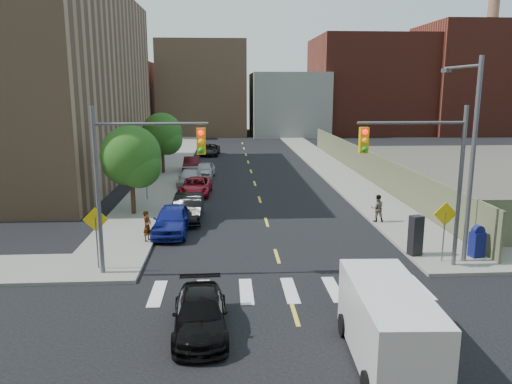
{
  "coord_description": "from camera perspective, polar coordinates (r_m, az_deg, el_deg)",
  "views": [
    {
      "loc": [
        -2.31,
        -14.01,
        7.71
      ],
      "look_at": [
        -0.67,
        13.1,
        2.0
      ],
      "focal_mm": 35.0,
      "sensor_mm": 36.0,
      "label": 1
    }
  ],
  "objects": [
    {
      "name": "black_sedan",
      "position": [
        16.48,
        -6.39,
        -13.7
      ],
      "size": [
        1.91,
        4.3,
        1.23
      ],
      "primitive_type": "imported",
      "rotation": [
        0.0,
        0.0,
        0.05
      ],
      "color": "black",
      "rests_on": "ground"
    },
    {
      "name": "payphone",
      "position": [
        24.01,
        17.78,
        -4.75
      ],
      "size": [
        0.65,
        0.59,
        1.85
      ],
      "primitive_type": "cube",
      "rotation": [
        0.0,
        0.0,
        0.28
      ],
      "color": "black",
      "rests_on": "sidewalk_ne"
    },
    {
      "name": "signal_ne",
      "position": [
        21.89,
        18.88,
        2.88
      ],
      "size": [
        4.59,
        0.3,
        7.0
      ],
      "color": "#59595E",
      "rests_on": "ground"
    },
    {
      "name": "mailbox",
      "position": [
        24.83,
        23.95,
        -5.18
      ],
      "size": [
        0.7,
        0.6,
        1.47
      ],
      "rotation": [
        0.0,
        0.0,
        0.27
      ],
      "color": "navy",
      "rests_on": "sidewalk_ne"
    },
    {
      "name": "bg_bldg_midwest",
      "position": [
        86.09,
        -6.04,
        11.67
      ],
      "size": [
        14.0,
        16.0,
        15.0
      ],
      "primitive_type": "cube",
      "color": "#8C6B4C",
      "rests_on": "ground"
    },
    {
      "name": "parked_car_blue",
      "position": [
        27.07,
        -9.55,
        -3.16
      ],
      "size": [
        2.01,
        4.57,
        1.53
      ],
      "primitive_type": "imported",
      "rotation": [
        0.0,
        0.0,
        -0.05
      ],
      "color": "navy",
      "rests_on": "ground"
    },
    {
      "name": "bg_bldg_fareast",
      "position": [
        93.19,
        22.67,
        11.77
      ],
      "size": [
        14.0,
        16.0,
        18.0
      ],
      "primitive_type": "cube",
      "color": "#592319",
      "rests_on": "ground"
    },
    {
      "name": "fence_north",
      "position": [
        44.14,
        12.26,
        3.19
      ],
      "size": [
        0.12,
        44.0,
        2.5
      ],
      "primitive_type": "cube",
      "color": "#5B5D41",
      "rests_on": "ground"
    },
    {
      "name": "tree_west_far",
      "position": [
        45.61,
        -10.68,
        6.34
      ],
      "size": [
        3.66,
        3.64,
        5.52
      ],
      "color": "#332114",
      "rests_on": "ground"
    },
    {
      "name": "pedestrian_east",
      "position": [
        29.37,
        13.7,
        -1.81
      ],
      "size": [
        0.81,
        0.65,
        1.57
      ],
      "primitive_type": "imported",
      "rotation": [
        0.0,
        0.0,
        3.06
      ],
      "color": "gray",
      "rests_on": "sidewalk_ne"
    },
    {
      "name": "parked_car_white",
      "position": [
        43.58,
        -5.9,
        2.53
      ],
      "size": [
        1.94,
        4.13,
        1.37
      ],
      "primitive_type": "imported",
      "rotation": [
        0.0,
        0.0,
        -0.08
      ],
      "color": "#B5B5B5",
      "rests_on": "ground"
    },
    {
      "name": "warn_sign_midwest",
      "position": [
        34.92,
        -12.46,
        2.17
      ],
      "size": [
        1.06,
        0.06,
        2.83
      ],
      "color": "#59595E",
      "rests_on": "ground"
    },
    {
      "name": "tree_west_near",
      "position": [
        30.88,
        -14.08,
        3.64
      ],
      "size": [
        3.66,
        3.64,
        5.52
      ],
      "color": "#332114",
      "rests_on": "ground"
    },
    {
      "name": "parked_car_black",
      "position": [
        29.7,
        -7.72,
        -1.78
      ],
      "size": [
        1.6,
        4.59,
        1.51
      ],
      "primitive_type": "imported",
      "rotation": [
        0.0,
        0.0,
        0.0
      ],
      "color": "black",
      "rests_on": "ground"
    },
    {
      "name": "streetlight_ne",
      "position": [
        23.53,
        23.18,
        4.85
      ],
      "size": [
        0.25,
        3.7,
        9.0
      ],
      "color": "#59595E",
      "rests_on": "ground"
    },
    {
      "name": "bg_bldg_east",
      "position": [
        89.38,
        12.59,
        11.78
      ],
      "size": [
        18.0,
        18.0,
        16.0
      ],
      "primitive_type": "cube",
      "color": "#592319",
      "rests_on": "ground"
    },
    {
      "name": "warn_sign_ne",
      "position": [
        23.32,
        20.77,
        -3.1
      ],
      "size": [
        1.06,
        0.06,
        2.83
      ],
      "color": "#59595E",
      "rests_on": "ground"
    },
    {
      "name": "bg_bldg_center",
      "position": [
        84.68,
        3.59,
        10.01
      ],
      "size": [
        12.0,
        16.0,
        10.0
      ],
      "primitive_type": "cube",
      "color": "gray",
      "rests_on": "ground"
    },
    {
      "name": "sidewalk_nw",
      "position": [
        56.29,
        -8.99,
        3.93
      ],
      "size": [
        3.5,
        73.0,
        0.15
      ],
      "primitive_type": "cube",
      "color": "gray",
      "rests_on": "ground"
    },
    {
      "name": "bg_bldg_west",
      "position": [
        86.3,
        -16.92,
        10.23
      ],
      "size": [
        14.0,
        18.0,
        12.0
      ],
      "primitive_type": "cube",
      "color": "#592319",
      "rests_on": "ground"
    },
    {
      "name": "parked_car_silver",
      "position": [
        40.04,
        -7.61,
        1.6
      ],
      "size": [
        1.81,
        4.42,
        1.28
      ],
      "primitive_type": "imported",
      "rotation": [
        0.0,
        0.0,
        -0.0
      ],
      "color": "#ACAEB4",
      "rests_on": "ground"
    },
    {
      "name": "parked_car_grey",
      "position": [
        58.08,
        -5.32,
        4.82
      ],
      "size": [
        2.44,
        4.72,
        1.27
      ],
      "primitive_type": "imported",
      "rotation": [
        0.0,
        0.0,
        -0.07
      ],
      "color": "black",
      "rests_on": "ground"
    },
    {
      "name": "parked_car_maroon",
      "position": [
        46.73,
        -7.34,
        3.13
      ],
      "size": [
        1.47,
        4.16,
        1.37
      ],
      "primitive_type": "imported",
      "rotation": [
        0.0,
        0.0,
        -0.0
      ],
      "color": "#3E0C11",
      "rests_on": "ground"
    },
    {
      "name": "cargo_van",
      "position": [
        15.1,
        14.71,
        -14.11
      ],
      "size": [
        2.24,
        5.02,
        2.26
      ],
      "rotation": [
        0.0,
        0.0,
        -0.04
      ],
      "color": "silver",
      "rests_on": "ground"
    },
    {
      "name": "pedestrian_west",
      "position": [
        25.58,
        -12.33,
        -3.81
      ],
      "size": [
        0.54,
        0.65,
        1.53
      ],
      "primitive_type": "imported",
      "rotation": [
        0.0,
        0.0,
        1.21
      ],
      "color": "gray",
      "rests_on": "sidewalk_nw"
    },
    {
      "name": "smokestack",
      "position": [
        95.19,
        25.16,
        14.58
      ],
      "size": [
        1.8,
        1.8,
        28.0
      ],
      "primitive_type": "cylinder",
      "color": "#8C6B4C",
      "rests_on": "ground"
    },
    {
      "name": "parked_car_red",
      "position": [
        36.59,
        -6.88,
        0.63
      ],
      "size": [
        2.35,
        4.65,
        1.26
      ],
      "primitive_type": "imported",
      "rotation": [
        0.0,
        0.0,
        -0.06
      ],
      "color": "#A21022",
      "rests_on": "ground"
    },
    {
      "name": "sidewalk_ne",
      "position": [
        56.93,
        6.77,
        4.08
      ],
      "size": [
        3.5,
        73.0,
        0.15
      ],
      "primitive_type": "cube",
      "color": "gray",
      "rests_on": "ground"
    },
    {
      "name": "ground",
      "position": [
        16.15,
        5.42,
        -16.68
      ],
      "size": [
        160.0,
        160.0,
        0.0
      ],
      "primitive_type": "plane",
      "color": "black",
      "rests_on": "ground"
    },
    {
      "name": "signal_nw",
      "position": [
        20.59,
        -13.71,
        2.65
      ],
      "size": [
        4.59,
        0.3,
        7.0
      ],
      "color": "#59595E",
      "rests_on": "ground"
    },
    {
      "name": "warn_sign_nw",
      "position": [
        21.98,
        -17.83,
        -3.78
      ],
      "size": [
        1.06,
        0.06,
        2.83
      ],
      "color": "#59595E",
      "rests_on": "ground"
    }
  ]
}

